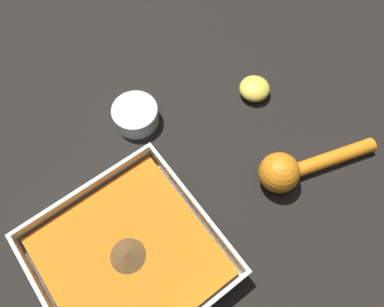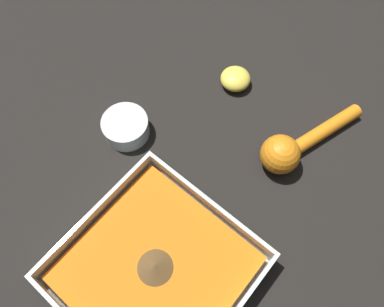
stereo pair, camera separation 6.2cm
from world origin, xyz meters
name	(u,v)px [view 1 (the left image)]	position (x,y,z in m)	size (l,w,h in m)	color
ground_plane	(139,248)	(0.00, 0.00, 0.00)	(4.00, 4.00, 0.00)	black
square_dish	(129,257)	(-0.01, 0.02, 0.02)	(0.25, 0.25, 0.05)	silver
spice_bowl	(136,115)	(0.20, -0.12, 0.02)	(0.08, 0.08, 0.04)	silver
lemon_squeezer	(293,169)	(-0.05, -0.27, 0.03)	(0.10, 0.21, 0.07)	orange
lemon_half	(254,89)	(0.11, -0.33, 0.02)	(0.06, 0.06, 0.03)	#EFDB4C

